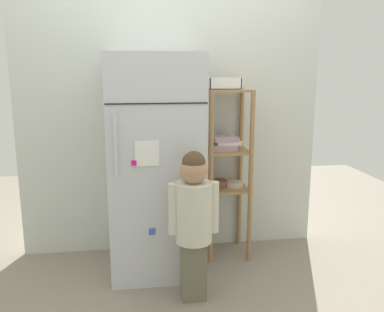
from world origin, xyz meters
TOP-DOWN VIEW (x-y plane):
  - ground_plane at (0.00, 0.00)m, footprint 6.00×6.00m
  - kitchen_wall_back at (0.00, 0.38)m, footprint 2.42×0.03m
  - refrigerator at (-0.15, 0.02)m, footprint 0.66×0.69m
  - child_standing at (0.06, -0.48)m, footprint 0.32×0.24m
  - pantry_shelf_unit at (0.41, 0.17)m, footprint 0.34×0.35m
  - fruit_bin at (0.40, 0.17)m, footprint 0.24×0.17m

SIDE VIEW (x-z plane):
  - ground_plane at x=0.00m, z-range 0.00..0.00m
  - child_standing at x=0.06m, z-range 0.10..1.10m
  - pantry_shelf_unit at x=0.41m, z-range 0.12..1.46m
  - refrigerator at x=-0.15m, z-range 0.00..1.59m
  - kitchen_wall_back at x=0.00m, z-range 0.00..2.09m
  - fruit_bin at x=0.40m, z-range 1.33..1.41m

